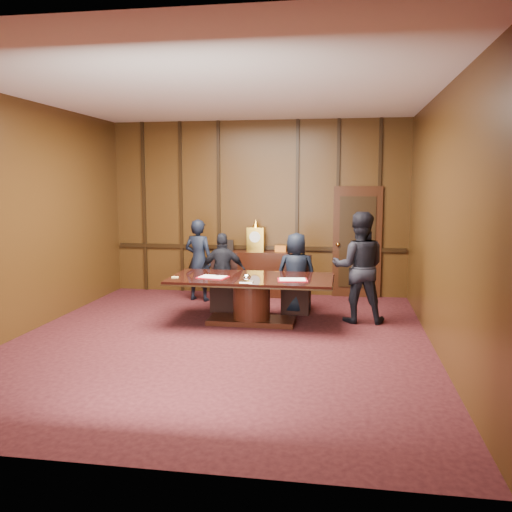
{
  "coord_description": "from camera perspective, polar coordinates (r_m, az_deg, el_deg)",
  "views": [
    {
      "loc": [
        1.74,
        -7.36,
        2.28
      ],
      "look_at": [
        0.3,
        1.48,
        1.05
      ],
      "focal_mm": 38.0,
      "sensor_mm": 36.0,
      "label": 1
    }
  ],
  "objects": [
    {
      "name": "inkstand",
      "position": [
        8.27,
        -1.0,
        -2.38
      ],
      "size": [
        0.2,
        0.14,
        0.12
      ],
      "color": "white",
      "rests_on": "conference_table"
    },
    {
      "name": "folder_right",
      "position": [
        8.44,
        3.86,
        -2.52
      ],
      "size": [
        0.5,
        0.39,
        0.02
      ],
      "rotation": [
        0.0,
        0.0,
        0.15
      ],
      "color": "#A80F1D",
      "rests_on": "conference_table"
    },
    {
      "name": "sideboard",
      "position": [
        10.91,
        -0.02,
        -1.65
      ],
      "size": [
        1.6,
        0.45,
        1.54
      ],
      "color": "black",
      "rests_on": "ground"
    },
    {
      "name": "witness_left",
      "position": [
        10.47,
        -6.06,
        -0.43
      ],
      "size": [
        0.65,
        0.5,
        1.58
      ],
      "primitive_type": "imported",
      "rotation": [
        0.0,
        0.0,
        2.91
      ],
      "color": "black",
      "rests_on": "ground"
    },
    {
      "name": "witness_right",
      "position": [
        8.95,
        10.78,
        -1.17
      ],
      "size": [
        0.89,
        0.7,
        1.81
      ],
      "primitive_type": "imported",
      "rotation": [
        0.0,
        0.0,
        3.16
      ],
      "color": "black",
      "rests_on": "ground"
    },
    {
      "name": "conference_table",
      "position": [
        8.77,
        -0.47,
        -3.83
      ],
      "size": [
        2.62,
        1.32,
        0.76
      ],
      "color": "black",
      "rests_on": "ground"
    },
    {
      "name": "signatory_right",
      "position": [
        9.43,
        4.25,
        -1.81
      ],
      "size": [
        0.74,
        0.52,
        1.41
      ],
      "primitive_type": "imported",
      "rotation": [
        0.0,
        0.0,
        3.25
      ],
      "color": "black",
      "rests_on": "ground"
    },
    {
      "name": "chair_right",
      "position": [
        9.58,
        4.27,
        -4.18
      ],
      "size": [
        0.49,
        0.49,
        0.99
      ],
      "rotation": [
        0.0,
        0.0,
        -0.03
      ],
      "color": "black",
      "rests_on": "ground"
    },
    {
      "name": "signatory_left",
      "position": [
        9.63,
        -3.48,
        -1.68
      ],
      "size": [
        0.86,
        0.46,
        1.39
      ],
      "primitive_type": "imported",
      "rotation": [
        0.0,
        0.0,
        3.3
      ],
      "color": "black",
      "rests_on": "ground"
    },
    {
      "name": "room",
      "position": [
        7.7,
        -3.3,
        3.66
      ],
      "size": [
        7.0,
        7.04,
        3.5
      ],
      "color": "black",
      "rests_on": "ground"
    },
    {
      "name": "chair_left",
      "position": [
        9.78,
        -3.39,
        -3.93
      ],
      "size": [
        0.56,
        0.56,
        0.99
      ],
      "rotation": [
        0.0,
        0.0,
        0.19
      ],
      "color": "black",
      "rests_on": "ground"
    },
    {
      "name": "notepad",
      "position": [
        8.76,
        -8.52,
        -2.22
      ],
      "size": [
        0.1,
        0.07,
        0.01
      ],
      "primitive_type": "cube",
      "rotation": [
        0.0,
        0.0,
        0.03
      ],
      "color": "#FFDE7C",
      "rests_on": "conference_table"
    },
    {
      "name": "folder_left",
      "position": [
        8.69,
        -4.55,
        -2.22
      ],
      "size": [
        0.51,
        0.4,
        0.02
      ],
      "rotation": [
        0.0,
        0.0,
        -0.17
      ],
      "color": "#A80F1D",
      "rests_on": "conference_table"
    }
  ]
}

